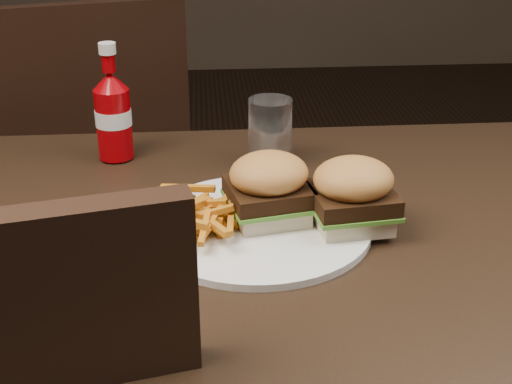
{
  "coord_description": "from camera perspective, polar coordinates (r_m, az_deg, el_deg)",
  "views": [
    {
      "loc": [
        -0.02,
        -0.82,
        1.2
      ],
      "look_at": [
        0.05,
        0.03,
        0.8
      ],
      "focal_mm": 50.0,
      "sensor_mm": 36.0,
      "label": 1
    }
  ],
  "objects": [
    {
      "name": "fries_pile",
      "position": [
        0.93,
        -4.57,
        -1.68
      ],
      "size": [
        0.14,
        0.14,
        0.05
      ],
      "primitive_type": null,
      "rotation": [
        0.0,
        0.0,
        0.26
      ],
      "color": "#AE7029",
      "rests_on": "plate"
    },
    {
      "name": "chair_far",
      "position": [
        1.82,
        -13.82,
        -0.44
      ],
      "size": [
        0.59,
        0.59,
        0.05
      ],
      "primitive_type": "cube",
      "rotation": [
        0.0,
        0.0,
        3.4
      ],
      "color": "black",
      "rests_on": "ground"
    },
    {
      "name": "plate",
      "position": [
        0.95,
        0.05,
        -2.71
      ],
      "size": [
        0.31,
        0.31,
        0.01
      ],
      "primitive_type": "cylinder",
      "color": "white",
      "rests_on": "dining_table"
    },
    {
      "name": "dining_table",
      "position": [
        0.94,
        -2.88,
        -4.72
      ],
      "size": [
        1.2,
        0.8,
        0.04
      ],
      "primitive_type": "cube",
      "color": "black",
      "rests_on": "ground"
    },
    {
      "name": "sandwich_half_b",
      "position": [
        0.95,
        7.62,
        -2.01
      ],
      "size": [
        0.1,
        0.1,
        0.02
      ],
      "primitive_type": "cube",
      "rotation": [
        0.0,
        0.0,
        0.12
      ],
      "color": "beige",
      "rests_on": "plate"
    },
    {
      "name": "sandwich_half_a",
      "position": [
        0.95,
        1.02,
        -1.53
      ],
      "size": [
        0.11,
        0.11,
        0.02
      ],
      "primitive_type": "cube",
      "rotation": [
        0.0,
        0.0,
        0.21
      ],
      "color": "beige",
      "rests_on": "plate"
    },
    {
      "name": "tumbler",
      "position": [
        1.13,
        1.14,
        4.78
      ],
      "size": [
        0.08,
        0.08,
        0.11
      ],
      "primitive_type": "cylinder",
      "rotation": [
        0.0,
        0.0,
        -0.16
      ],
      "color": "white",
      "rests_on": "dining_table"
    },
    {
      "name": "ketchup_bottle",
      "position": [
        1.17,
        -11.3,
        5.38
      ],
      "size": [
        0.08,
        0.08,
        0.11
      ],
      "primitive_type": "cylinder",
      "rotation": [
        0.0,
        0.0,
        0.43
      ],
      "color": "#930107",
      "rests_on": "dining_table"
    }
  ]
}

